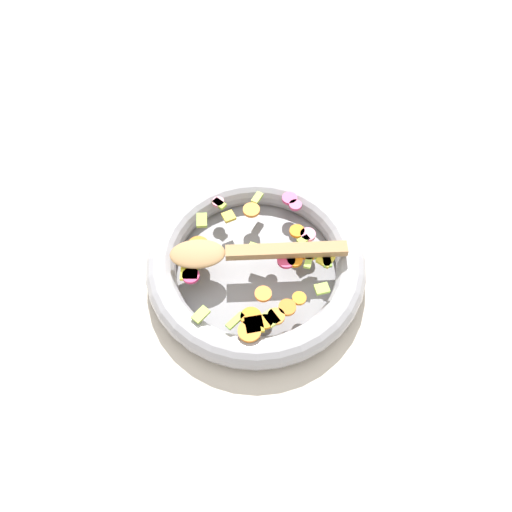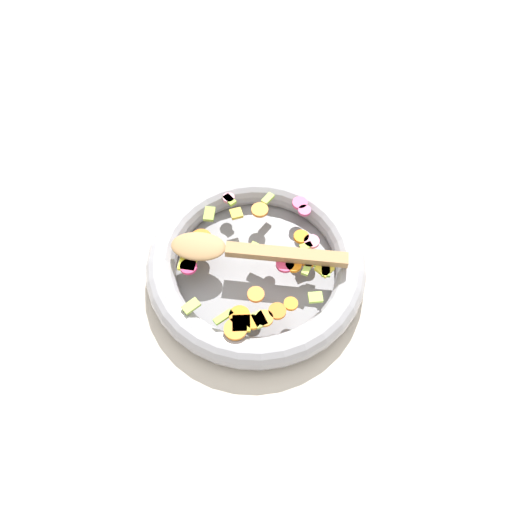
{
  "view_description": "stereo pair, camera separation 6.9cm",
  "coord_description": "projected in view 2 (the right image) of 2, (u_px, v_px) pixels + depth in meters",
  "views": [
    {
      "loc": [
        0.31,
        0.31,
        0.74
      ],
      "look_at": [
        0.0,
        0.0,
        0.05
      ],
      "focal_mm": 35.0,
      "sensor_mm": 36.0,
      "label": 1
    },
    {
      "loc": [
        0.26,
        0.36,
        0.74
      ],
      "look_at": [
        0.0,
        0.0,
        0.05
      ],
      "focal_mm": 35.0,
      "sensor_mm": 36.0,
      "label": 2
    }
  ],
  "objects": [
    {
      "name": "skillet",
      "position": [
        256.0,
        265.0,
        0.84
      ],
      "size": [
        0.37,
        0.37,
        0.05
      ],
      "color": "slate",
      "rests_on": "ground_plane"
    },
    {
      "name": "ground_plane",
      "position": [
        256.0,
        272.0,
        0.86
      ],
      "size": [
        4.0,
        4.0,
        0.0
      ],
      "primitive_type": "plane",
      "color": "beige"
    },
    {
      "name": "wooden_spoon",
      "position": [
        239.0,
        250.0,
        0.81
      ],
      "size": [
        0.24,
        0.22,
        0.01
      ],
      "color": "#A87F51",
      "rests_on": "chopped_vegetables"
    },
    {
      "name": "chopped_vegetables",
      "position": [
        260.0,
        266.0,
        0.8
      ],
      "size": [
        0.29,
        0.27,
        0.01
      ],
      "color": "orange",
      "rests_on": "skillet"
    }
  ]
}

